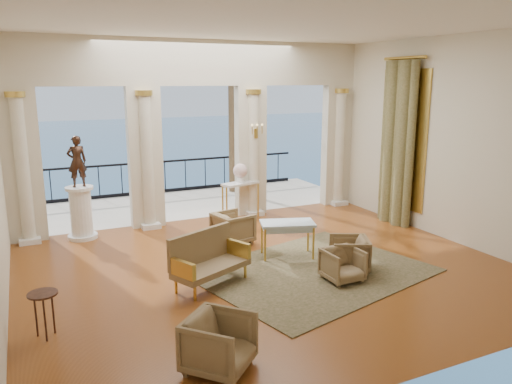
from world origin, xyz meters
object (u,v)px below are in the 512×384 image
statue (77,161)px  console_table (240,188)px  armchair_c (349,252)px  armchair_a (219,341)px  side_table (43,299)px  armchair_d (233,226)px  pedestal (81,214)px  settee (207,259)px  game_table (287,226)px  armchair_b (343,263)px

statue → console_table: bearing=174.5°
armchair_c → statue: bearing=-107.7°
armchair_a → side_table: armchair_a is taller
armchair_d → pedestal: size_ratio=0.64×
settee → pedestal: bearing=90.3°
game_table → pedestal: (-3.64, 3.08, -0.08)m
armchair_b → side_table: bearing=177.9°
armchair_d → console_table: console_table is taller
game_table → side_table: 4.86m
statue → armchair_c: bearing=129.7°
armchair_a → game_table: (2.73, 3.22, 0.27)m
armchair_c → armchair_d: armchair_d is taller
pedestal → side_table: bearing=-102.6°
game_table → side_table: game_table is taller
armchair_d → pedestal: bearing=46.8°
armchair_d → pedestal: (-2.98, 1.81, 0.19)m
pedestal → armchair_c: bearing=-44.1°
armchair_d → side_table: armchair_d is taller
settee → armchair_b: bearing=-46.0°
armchair_b → game_table: size_ratio=0.54×
armchair_b → side_table: 4.95m
armchair_a → statue: size_ratio=0.68×
armchair_b → armchair_c: bearing=42.0°
console_table → side_table: (-4.97, -4.55, -0.22)m
armchair_c → game_table: 1.38m
statue → side_table: statue is taller
settee → console_table: size_ratio=1.46×
armchair_d → game_table: size_ratio=0.64×
armchair_c → side_table: armchair_c is taller
armchair_b → armchair_d: 2.96m
armchair_d → console_table: bearing=-40.0°
armchair_c → settee: bearing=-74.5°
armchair_b → statue: statue is taller
armchair_d → console_table: size_ratio=0.72×
armchair_a → settee: bearing=30.8°
armchair_a → statue: (-0.91, 6.30, 1.39)m
settee → side_table: (-2.70, -0.79, 0.10)m
armchair_b → statue: (-3.94, 4.60, 1.45)m
armchair_b → pedestal: pedestal is taller
settee → game_table: bearing=-6.4°
settee → side_table: size_ratio=2.36×
settee → pedestal: (-1.69, 3.71, 0.11)m
game_table → pedestal: bearing=158.3°
pedestal → statue: (-0.00, -0.00, 1.20)m
armchair_d → settee: bearing=133.9°
armchair_d → settee: settee is taller
armchair_b → armchair_c: armchair_c is taller
armchair_d → side_table: 4.81m
settee → game_table: settee is taller
side_table → armchair_b: bearing=-1.2°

